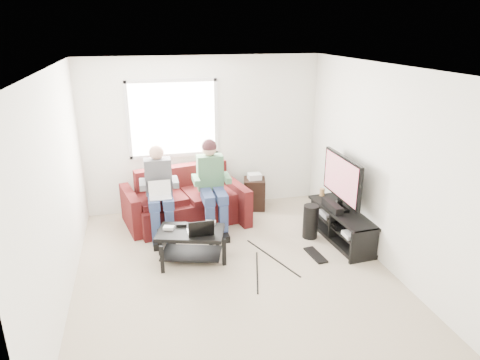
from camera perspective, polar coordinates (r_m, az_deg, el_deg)
The scene contains 26 objects.
floor at distance 5.75m, azimuth -0.91°, elevation -12.00°, with size 4.50×4.50×0.00m, color tan.
ceiling at distance 4.91m, azimuth -1.08°, elevation 14.78°, with size 4.50×4.50×0.00m, color white.
wall_back at distance 7.31m, azimuth -4.89°, elevation 6.04°, with size 4.50×4.50×0.00m, color white.
wall_front at distance 3.24m, azimuth 8.01°, elevation -12.73°, with size 4.50×4.50×0.00m, color white.
wall_left at distance 5.16m, azimuth -23.22°, elevation -1.46°, with size 4.50×4.50×0.00m, color white.
wall_right at distance 5.93m, azimuth 18.24°, elevation 1.81°, with size 4.50×4.50×0.00m, color white.
window at distance 7.17m, azimuth -8.92°, elevation 8.06°, with size 1.48×0.04×1.28m.
sofa at distance 7.00m, azimuth -7.39°, elevation -3.10°, with size 2.04×1.19×0.87m.
person_left at distance 6.51m, azimuth -10.71°, elevation -1.04°, with size 0.40×0.71×1.36m.
person_right at distance 6.59m, azimuth -3.80°, elevation 0.08°, with size 0.40×0.71×1.41m.
laptop_silver at distance 6.33m, azimuth -10.59°, elevation -1.81°, with size 0.32×0.22×0.24m, color silver, non-canonical shape.
coffee_table at distance 5.88m, azimuth -6.57°, elevation -7.76°, with size 1.00×0.77×0.44m.
laptop_black at distance 5.71m, azimuth -5.36°, elevation -5.91°, with size 0.34×0.24×0.24m, color black, non-canonical shape.
controller_a at distance 5.90m, azimuth -9.48°, elevation -6.31°, with size 0.14×0.09×0.04m, color silver.
controller_b at distance 5.97m, azimuth -7.80°, elevation -5.91°, with size 0.14×0.09×0.04m, color black.
controller_c at distance 5.98m, azimuth -3.95°, elevation -5.68°, with size 0.14×0.09×0.04m, color gray.
tv_stand at distance 6.61m, azimuth 13.34°, elevation -6.04°, with size 0.52×1.43×0.47m.
tv at distance 6.42m, azimuth 13.42°, elevation 0.10°, with size 0.12×1.10×0.81m.
soundbar at distance 6.51m, azimuth 12.21°, elevation -3.37°, with size 0.12×0.50×0.10m, color black.
drink_cup at distance 6.98m, azimuth 10.90°, elevation -1.59°, with size 0.08×0.08×0.12m, color #B3844D.
console_white at distance 6.26m, azimuth 15.01°, elevation -6.99°, with size 0.30×0.22×0.06m, color silver.
console_grey at distance 6.82m, azimuth 12.28°, elevation -4.40°, with size 0.34×0.26×0.08m, color gray.
console_black at distance 6.54m, azimuth 13.58°, elevation -5.64°, with size 0.38×0.30×0.07m, color black.
subwoofer at distance 6.55m, azimuth 9.38°, elevation -5.49°, with size 0.23×0.23×0.52m, color black.
keyboard_floor at distance 6.17m, azimuth 10.04°, elevation -9.82°, with size 0.15×0.45×0.03m, color black.
end_table at distance 7.48m, azimuth 1.92°, elevation -1.72°, with size 0.37×0.37×0.64m.
Camera 1 is at (-1.06, -4.77, 3.03)m, focal length 32.00 mm.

